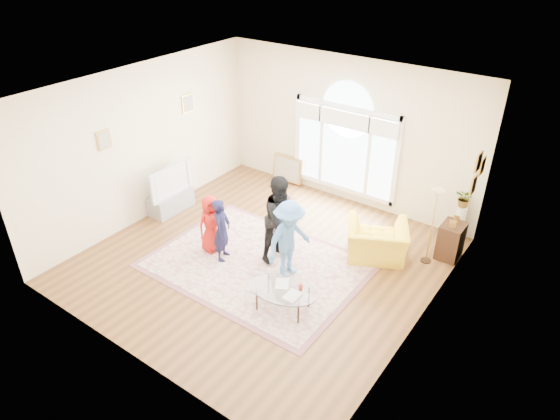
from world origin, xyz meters
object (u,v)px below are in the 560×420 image
Objects in this scene: area_rug at (257,265)px; television at (168,179)px; armchair at (376,241)px; coffee_table at (283,290)px; tv_console at (171,202)px.

television is at bearing 169.64° from area_rug.
television is 4.54m from armchair.
coffee_table is (1.08, -0.70, 0.39)m from area_rug.
area_rug is 2.26m from armchair.
television reaches higher than tv_console.
television reaches higher than coffee_table.
tv_console is 0.86× the size of television.
area_rug is at bearing 14.89° from armchair.
area_rug is 2.84× the size of coffee_table.
armchair reaches higher than area_rug.
coffee_table is (3.84, -1.20, 0.19)m from tv_console.
tv_console is at bearing 180.00° from television.
area_rug is at bearing -10.36° from television.
armchair is at bearing 12.79° from television.
coffee_table is at bearing -17.32° from tv_console.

